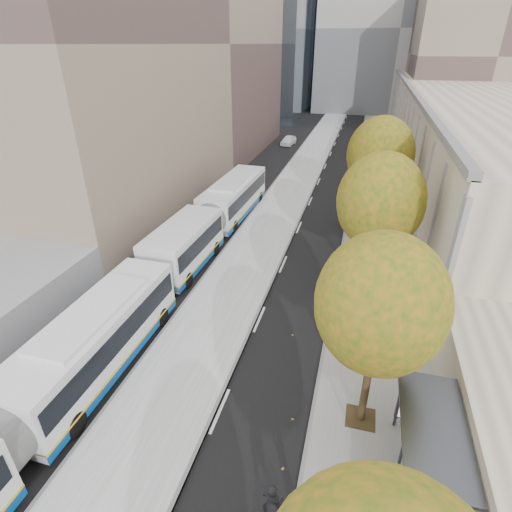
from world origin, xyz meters
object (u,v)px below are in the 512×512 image
(bus_near, at_px, (30,409))
(bus_shelter, at_px, (439,439))
(bus_far, at_px, (216,214))
(distant_car, at_px, (288,140))

(bus_near, bearing_deg, bus_shelter, 8.35)
(bus_shelter, bearing_deg, bus_near, -172.03)
(bus_far, bearing_deg, distant_car, 92.76)
(bus_near, distance_m, bus_far, 18.13)
(bus_near, xyz_separation_m, bus_far, (0.06, 18.13, 0.03))
(bus_far, distance_m, distant_car, 30.53)
(bus_shelter, bearing_deg, bus_far, 128.64)
(bus_shelter, distance_m, distant_car, 48.77)
(bus_shelter, distance_m, bus_far, 20.88)
(bus_far, bearing_deg, bus_near, -88.50)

